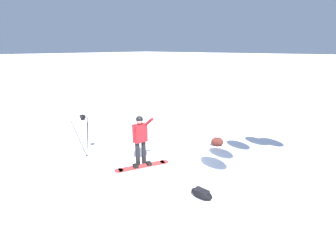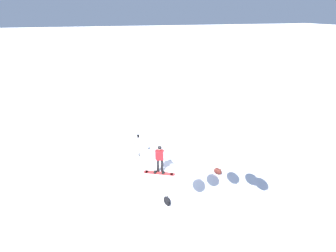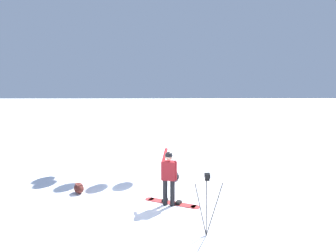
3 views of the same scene
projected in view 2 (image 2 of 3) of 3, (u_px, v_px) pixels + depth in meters
name	position (u px, v px, depth m)	size (l,w,h in m)	color
ground_plane	(171.00, 170.00, 13.91)	(300.00, 300.00, 0.00)	white
snowboarder	(160.00, 156.00, 13.41)	(0.46, 0.70, 1.62)	black
snowboard	(159.00, 173.00, 13.65)	(1.61, 0.93, 0.10)	#B23333
gear_bag_large	(167.00, 201.00, 11.49)	(0.30, 0.61, 0.23)	black
camera_tripod	(138.00, 142.00, 14.76)	(0.65, 0.60, 1.48)	#262628
gear_bag_small	(218.00, 171.00, 13.54)	(0.51, 0.55, 0.32)	#4C1E19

